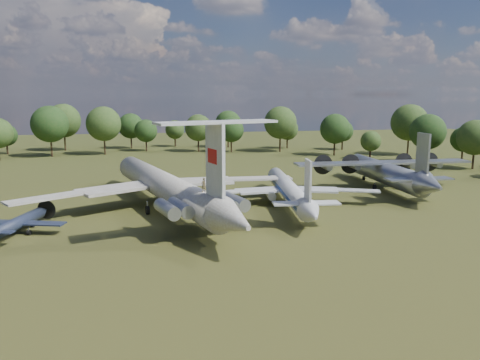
{
  "coord_description": "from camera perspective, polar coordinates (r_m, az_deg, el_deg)",
  "views": [
    {
      "loc": [
        -2.43,
        -68.4,
        17.43
      ],
      "look_at": [
        10.19,
        -1.72,
        5.0
      ],
      "focal_mm": 35.0,
      "sensor_mm": 36.0,
      "label": 1
    }
  ],
  "objects": [
    {
      "name": "tu104_jet",
      "position": [
        74.83,
        5.96,
        -1.62
      ],
      "size": [
        33.26,
        41.86,
        3.89
      ],
      "primitive_type": null,
      "rotation": [
        0.0,
        0.0,
        -0.11
      ],
      "color": "silver",
      "rests_on": "ground"
    },
    {
      "name": "il62_airliner",
      "position": [
        72.84,
        -9.22,
        -1.31
      ],
      "size": [
        58.99,
        68.11,
        5.69
      ],
      "primitive_type": null,
      "rotation": [
        0.0,
        0.0,
        0.28
      ],
      "color": "silver",
      "rests_on": "ground"
    },
    {
      "name": "an12_transport",
      "position": [
        91.54,
        17.24,
        0.51
      ],
      "size": [
        34.81,
        38.68,
        4.97
      ],
      "primitive_type": null,
      "rotation": [
        0.0,
        0.0,
        -0.03
      ],
      "color": "#989AA0",
      "rests_on": "ground"
    },
    {
      "name": "small_prop_west",
      "position": [
        65.58,
        -25.36,
        -5.03
      ],
      "size": [
        15.47,
        18.23,
        2.29
      ],
      "primitive_type": null,
      "rotation": [
        0.0,
        0.0,
        -0.3
      ],
      "color": "black",
      "rests_on": "ground"
    },
    {
      "name": "person_on_il62",
      "position": [
        57.42,
        -4.46,
        -0.57
      ],
      "size": [
        0.76,
        0.7,
        1.74
      ],
      "primitive_type": "imported",
      "rotation": [
        0.0,
        0.0,
        3.73
      ],
      "color": "#96804C",
      "rests_on": "il62_airliner"
    },
    {
      "name": "ground",
      "position": [
        70.63,
        -8.43,
        -4.02
      ],
      "size": [
        300.0,
        300.0,
        0.0
      ],
      "primitive_type": "plane",
      "color": "#233612",
      "rests_on": "ground"
    }
  ]
}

